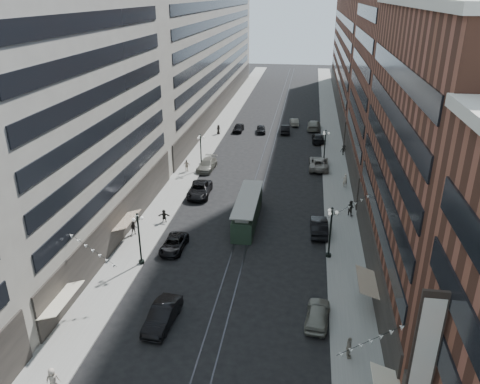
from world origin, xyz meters
The scene contains 37 objects.
ground centered at (0.00, 60.00, 0.00)m, with size 220.00×220.00×0.00m, color black.
sidewalk_west centered at (-11.00, 70.00, 0.07)m, with size 4.00×180.00×0.15m, color gray.
sidewalk_east centered at (11.00, 70.00, 0.07)m, with size 4.00×180.00×0.15m, color gray.
rail_west centered at (-0.70, 70.00, 0.01)m, with size 0.12×180.00×0.02m, color #2D2D33.
rail_east centered at (0.70, 70.00, 0.01)m, with size 0.12×180.00×0.02m, color #2D2D33.
building_west_mid centered at (-17.00, 33.00, 14.00)m, with size 8.00×36.00×28.00m, color gray.
building_west_far centered at (-17.00, 96.00, 13.00)m, with size 8.00×90.00×26.00m, color gray.
building_east_mid centered at (17.00, 28.00, 12.00)m, with size 8.00×30.00×24.00m, color brown.
building_east_tower centered at (17.00, 56.00, 21.00)m, with size 8.00×26.00×42.00m, color brown.
building_east_far centered at (17.00, 105.00, 12.00)m, with size 8.00×72.00×24.00m, color brown.
lamppost_sw_far centered at (-9.20, 28.00, 3.10)m, with size 1.03×1.14×5.52m.
lamppost_sw_mid centered at (-9.20, 55.00, 3.10)m, with size 1.03×1.14×5.52m.
lamppost_se_far centered at (9.20, 32.00, 3.10)m, with size 1.03×1.14×5.52m.
lamppost_se_mid centered at (9.20, 60.00, 3.10)m, with size 1.03×1.14×5.52m.
streetcar centered at (0.00, 38.81, 1.42)m, with size 2.47×11.14×3.08m.
car_2 centered at (-6.80, 31.28, 0.67)m, with size 2.21×4.79×1.33m, color black.
car_4 centered at (8.02, 21.63, 0.79)m, with size 1.86×4.62×1.57m, color slate.
car_5 centered at (-4.43, 19.53, 0.85)m, with size 1.79×5.14×1.69m, color black.
pedestrian_1 centered at (-9.60, 11.65, 1.07)m, with size 0.90×0.49×1.83m, color #AB9F8E.
pedestrian_2 centered at (-12.00, 33.59, 0.94)m, with size 0.77×0.42×1.58m, color black.
pedestrian_4 centered at (10.26, 17.68, 1.06)m, with size 1.06×0.48×1.82m, color gray.
car_7 centered at (-7.31, 45.56, 0.83)m, with size 2.74×5.95×1.65m, color black.
car_8 centered at (-8.40, 55.31, 0.81)m, with size 2.26×5.55×1.61m, color #646258.
car_9 centered at (-6.80, 76.89, 0.74)m, with size 1.76×4.37×1.49m, color black.
car_10 centered at (8.27, 37.14, 0.86)m, with size 1.82×5.22×1.72m, color black.
car_11 centered at (8.40, 58.31, 0.87)m, with size 2.90×6.29×1.75m, color gray.
car_12 centered at (8.40, 72.23, 0.76)m, with size 2.14×5.26×1.53m, color black.
car_13 centered at (-2.38, 76.78, 0.69)m, with size 1.63×4.05×1.38m, color black.
car_14 centered at (3.70, 83.07, 0.71)m, with size 1.50×4.31×1.42m, color gray.
pedestrian_5 centered at (-9.61, 37.12, 0.92)m, with size 1.42×0.41×1.53m, color black.
pedestrian_6 centered at (-11.14, 53.79, 1.06)m, with size 1.07×0.49×1.83m, color #B4A895.
pedestrian_7 centered at (12.02, 42.10, 1.10)m, with size 0.93×0.51×1.91m, color black.
pedestrian_8 centered at (11.93, 51.20, 1.05)m, with size 0.66×0.43×1.80m, color beige.
pedestrian_9 centered at (12.50, 65.03, 1.00)m, with size 1.10×0.45×1.70m, color black.
car_extra_0 centered at (2.20, 77.16, 0.80)m, with size 1.70×4.87×1.61m, color black.
car_extra_1 centered at (7.63, 80.49, 0.89)m, with size 2.48×6.11×1.77m, color slate.
pedestrian_extra_0 centered at (-10.21, 74.20, 1.03)m, with size 0.86×0.47×1.75m, color black.
Camera 1 is at (6.27, -10.04, 24.97)m, focal length 35.00 mm.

